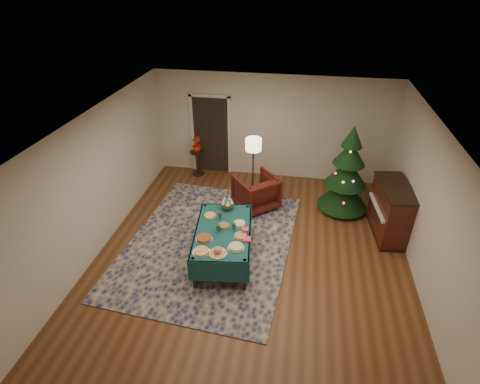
% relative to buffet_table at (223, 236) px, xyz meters
% --- Properties ---
extents(room_shell, '(7.00, 7.00, 7.00)m').
position_rel_buffet_table_xyz_m(room_shell, '(0.52, 0.06, 0.79)').
color(room_shell, '#593319').
rests_on(room_shell, ground).
extents(doorway, '(1.08, 0.04, 2.16)m').
position_rel_buffet_table_xyz_m(doorway, '(-1.08, 3.54, 0.54)').
color(doorway, black).
rests_on(doorway, ground).
extents(rug, '(3.52, 4.44, 0.02)m').
position_rel_buffet_table_xyz_m(rug, '(-0.38, 0.43, -0.55)').
color(rug, '#121843').
rests_on(rug, ground).
extents(buffet_table, '(1.26, 1.90, 0.69)m').
position_rel_buffet_table_xyz_m(buffet_table, '(0.00, 0.00, 0.00)').
color(buffet_table, black).
rests_on(buffet_table, ground).
extents(platter_0, '(0.31, 0.31, 0.04)m').
position_rel_buffet_table_xyz_m(platter_0, '(-0.23, -0.68, 0.16)').
color(platter_0, silver).
rests_on(platter_0, buffet_table).
extents(platter_1, '(0.32, 0.32, 0.15)m').
position_rel_buffet_table_xyz_m(platter_1, '(0.06, -0.67, 0.20)').
color(platter_1, silver).
rests_on(platter_1, buffet_table).
extents(platter_2, '(0.29, 0.29, 0.06)m').
position_rel_buffet_table_xyz_m(platter_2, '(0.33, -0.47, 0.16)').
color(platter_2, silver).
rests_on(platter_2, buffet_table).
extents(platter_3, '(0.31, 0.31, 0.05)m').
position_rel_buffet_table_xyz_m(platter_3, '(-0.28, -0.32, 0.16)').
color(platter_3, silver).
rests_on(platter_3, buffet_table).
extents(platter_4, '(0.26, 0.26, 0.04)m').
position_rel_buffet_table_xyz_m(platter_4, '(0.35, -0.14, 0.16)').
color(platter_4, silver).
rests_on(platter_4, buffet_table).
extents(platter_5, '(0.24, 0.24, 0.07)m').
position_rel_buffet_table_xyz_m(platter_5, '(-0.00, 0.08, 0.17)').
color(platter_5, silver).
rests_on(platter_5, buffet_table).
extents(platter_6, '(0.25, 0.25, 0.04)m').
position_rel_buffet_table_xyz_m(platter_6, '(0.27, 0.23, 0.16)').
color(platter_6, silver).
rests_on(platter_6, buffet_table).
extents(platter_7, '(0.26, 0.26, 0.04)m').
position_rel_buffet_table_xyz_m(platter_7, '(-0.34, 0.38, 0.16)').
color(platter_7, silver).
rests_on(platter_7, buffet_table).
extents(goblet_0, '(0.07, 0.07, 0.16)m').
position_rel_buffet_table_xyz_m(goblet_0, '(-0.13, 0.34, 0.22)').
color(goblet_0, '#2D471E').
rests_on(goblet_0, buffet_table).
extents(goblet_1, '(0.07, 0.07, 0.16)m').
position_rel_buffet_table_xyz_m(goblet_1, '(0.20, 0.02, 0.22)').
color(goblet_1, '#2D471E').
rests_on(goblet_1, buffet_table).
extents(goblet_2, '(0.07, 0.07, 0.16)m').
position_rel_buffet_table_xyz_m(goblet_2, '(-0.07, -0.08, 0.22)').
color(goblet_2, '#2D471E').
rests_on(goblet_2, buffet_table).
extents(napkin_stack, '(0.15, 0.15, 0.04)m').
position_rel_buffet_table_xyz_m(napkin_stack, '(0.48, -0.22, 0.16)').
color(napkin_stack, '#DB3D65').
rests_on(napkin_stack, buffet_table).
extents(gift_box, '(0.12, 0.12, 0.09)m').
position_rel_buffet_table_xyz_m(gift_box, '(0.42, -0.01, 0.18)').
color(gift_box, '#DF3E5C').
rests_on(gift_box, buffet_table).
extents(centerpiece, '(0.25, 0.25, 0.29)m').
position_rel_buffet_table_xyz_m(centerpiece, '(-0.06, 0.69, 0.26)').
color(centerpiece, '#1E4C1E').
rests_on(centerpiece, buffet_table).
extents(armchair, '(1.18, 1.17, 0.89)m').
position_rel_buffet_table_xyz_m(armchair, '(0.36, 1.93, -0.11)').
color(armchair, '#4F1610').
rests_on(armchair, ground).
extents(floor_lamp, '(0.37, 0.37, 1.53)m').
position_rel_buffet_table_xyz_m(floor_lamp, '(0.22, 2.36, 0.75)').
color(floor_lamp, '#A57F3F').
rests_on(floor_lamp, ground).
extents(side_table, '(0.37, 0.37, 0.67)m').
position_rel_buffet_table_xyz_m(side_table, '(-1.41, 3.26, -0.23)').
color(side_table, black).
rests_on(side_table, ground).
extents(potted_plant, '(0.23, 0.42, 0.23)m').
position_rel_buffet_table_xyz_m(potted_plant, '(-1.41, 3.26, 0.23)').
color(potted_plant, '#B9280D').
rests_on(potted_plant, side_table).
extents(christmas_tree, '(1.16, 1.16, 2.06)m').
position_rel_buffet_table_xyz_m(christmas_tree, '(2.34, 2.17, 0.37)').
color(christmas_tree, black).
rests_on(christmas_tree, ground).
extents(piano, '(0.74, 1.37, 1.14)m').
position_rel_buffet_table_xyz_m(piano, '(3.23, 1.40, -0.00)').
color(piano, black).
rests_on(piano, ground).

